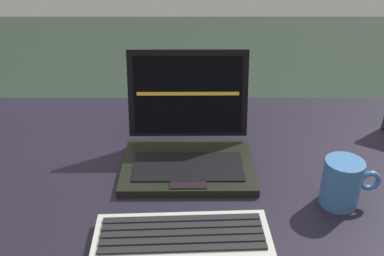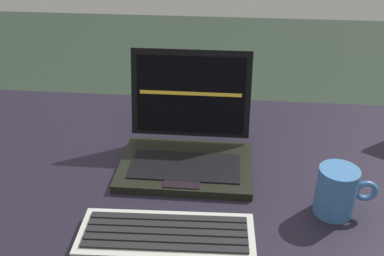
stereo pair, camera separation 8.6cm
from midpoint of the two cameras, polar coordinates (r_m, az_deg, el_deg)
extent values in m
cube|color=black|center=(1.00, -0.57, -6.39)|extent=(1.60, 0.78, 0.03)
cube|color=black|center=(0.99, -3.15, -5.05)|extent=(0.29, 0.21, 0.02)
cube|color=black|center=(0.97, -3.20, -5.06)|extent=(0.24, 0.11, 0.00)
cube|color=black|center=(0.92, -3.36, -7.32)|extent=(0.08, 0.03, 0.00)
cube|color=black|center=(1.04, -3.07, 4.40)|extent=(0.28, 0.06, 0.20)
cube|color=black|center=(1.03, -3.08, 4.22)|extent=(0.25, 0.04, 0.18)
cube|color=yellow|center=(1.03, -3.09, 4.40)|extent=(0.24, 0.00, 0.01)
cube|color=beige|center=(0.81, -4.55, -14.19)|extent=(0.32, 0.13, 0.02)
cube|color=black|center=(0.77, -4.65, -15.38)|extent=(0.29, 0.03, 0.00)
cube|color=black|center=(0.79, -4.62, -14.41)|extent=(0.29, 0.03, 0.00)
cube|color=black|center=(0.80, -4.58, -13.48)|extent=(0.29, 0.03, 0.00)
cube|color=black|center=(0.81, -4.55, -12.58)|extent=(0.29, 0.03, 0.00)
cube|color=black|center=(0.83, -4.52, -11.71)|extent=(0.29, 0.03, 0.00)
cylinder|color=teal|center=(0.91, 16.01, -6.86)|extent=(0.08, 0.08, 0.10)
torus|color=teal|center=(0.92, 19.37, -6.48)|extent=(0.04, 0.01, 0.04)
camera|label=1|loc=(0.04, -92.53, -1.40)|focal=41.29mm
camera|label=2|loc=(0.04, 87.47, 1.40)|focal=41.29mm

